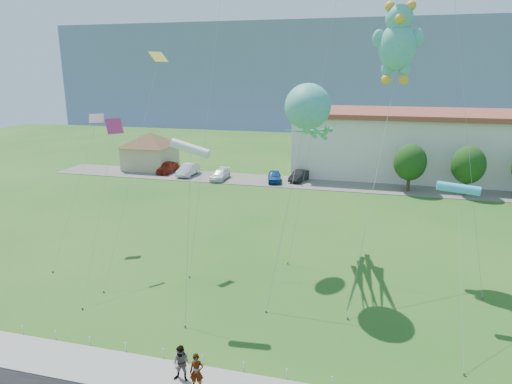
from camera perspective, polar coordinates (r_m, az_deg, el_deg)
ground at (r=23.66m, az=-3.09°, el=-19.30°), size 160.00×160.00×0.00m
parking_strip at (r=55.52m, az=8.03°, el=1.02°), size 70.00×6.00×0.06m
hill_ridge at (r=138.69m, az=12.68°, el=14.35°), size 160.00×50.00×25.00m
pavilion at (r=64.91m, az=-13.14°, el=5.51°), size 9.20×9.20×5.00m
rope_fence at (r=22.51m, az=-4.18°, el=-20.56°), size 26.05×0.05×0.50m
tree_near at (r=53.62m, az=18.71°, el=3.55°), size 3.60×3.60×5.47m
tree_mid at (r=54.38m, az=25.02°, el=3.08°), size 3.60×3.60×5.47m
pedestrian_left at (r=20.96m, az=-7.43°, el=-21.40°), size 0.67×0.50×1.66m
pedestrian_right at (r=21.50m, az=-9.28°, el=-20.41°), size 0.83×0.66×1.68m
parked_car_red at (r=61.88m, az=-11.00°, el=3.07°), size 1.78×4.31×1.46m
parked_car_silver at (r=59.78m, az=-8.47°, el=2.79°), size 1.66×4.62×1.52m
parked_car_white at (r=57.16m, az=-4.52°, el=2.19°), size 1.75×4.23×1.22m
parked_car_blue at (r=55.77m, az=2.33°, el=1.97°), size 2.48×4.23×1.35m
parked_car_black at (r=56.43m, az=5.46°, el=2.04°), size 2.26×4.17×1.30m
octopus_kite at (r=29.17m, az=6.84°, el=9.27°), size 2.75×11.75×12.59m
teddy_bear_kite at (r=33.38m, az=17.30°, el=17.59°), size 3.55×11.41×17.70m
small_kite_pink at (r=32.35m, az=-17.65°, el=5.75°), size 2.44×8.30×10.03m
small_kite_black at (r=37.46m, az=-19.81°, el=6.87°), size 1.29×8.10×10.10m
small_kite_yellow at (r=33.51m, az=-12.89°, el=12.96°), size 1.29×9.21×14.65m
small_kite_cyan at (r=27.03m, az=23.97°, el=0.29°), size 0.50×7.62×7.55m
small_kite_white at (r=25.12m, az=-8.22°, el=5.25°), size 0.82×3.99×9.64m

